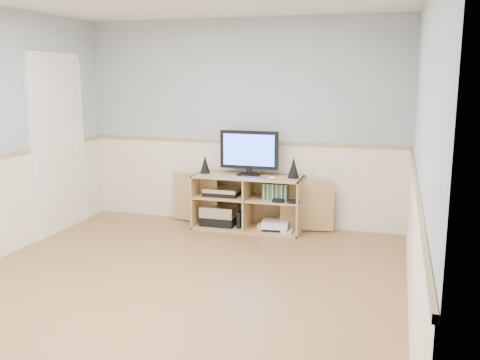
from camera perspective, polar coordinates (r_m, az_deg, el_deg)
name	(u,v)px	position (r m, az deg, el deg)	size (l,w,h in m)	color
room	(167,148)	(4.61, -7.84, 3.39)	(4.04, 4.54, 2.54)	#B0794E
media_cabinet	(249,201)	(6.48, 0.99, -2.23)	(2.03, 0.49, 0.65)	tan
monitor	(249,151)	(6.36, 0.98, 3.09)	(0.71, 0.18, 0.53)	black
speaker_left	(205,164)	(6.52, -3.75, 1.68)	(0.12, 0.12, 0.22)	black
speaker_right	(294,168)	(6.23, 5.73, 1.32)	(0.13, 0.13, 0.24)	black
keyboard	(252,178)	(6.20, 1.34, 0.23)	(0.31, 0.13, 0.01)	silver
mouse	(272,178)	(6.14, 3.46, 0.22)	(0.10, 0.06, 0.04)	white
av_components	(221,209)	(6.55, -2.09, -3.11)	(0.51, 0.31, 0.47)	black
game_consoles	(274,225)	(6.40, 3.70, -4.84)	(0.46, 0.30, 0.11)	white
game_cases	(276,191)	(6.29, 3.83, -1.23)	(0.30, 0.14, 0.19)	#3F8C3F
wall_outlet	(323,180)	(6.44, 8.80, 0.01)	(0.12, 0.03, 0.12)	white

